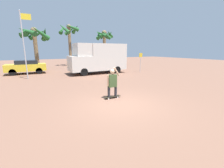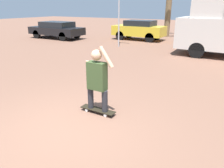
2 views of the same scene
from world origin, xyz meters
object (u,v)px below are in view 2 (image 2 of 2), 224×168
Objects in this scene: skateboard at (98,110)px; parked_car_yellow at (139,29)px; parked_car_black at (56,29)px; person_skateboarder at (97,77)px.

skateboard is 12.50m from parked_car_yellow.
parked_car_yellow is (-4.13, 11.78, 0.71)m from skateboard.
parked_car_yellow is 0.86× the size of parked_car_black.
skateboard is 0.58× the size of person_skateboarder.
parked_car_black is at bearing 137.82° from skateboard.
person_skateboarder is 12.48m from parked_car_yellow.
person_skateboarder is at bearing -180.00° from skateboard.
parked_car_black is (-5.99, -2.61, -0.07)m from parked_car_yellow.
parked_car_yellow reaches higher than parked_car_black.
skateboard is 0.23× the size of parked_car_yellow.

